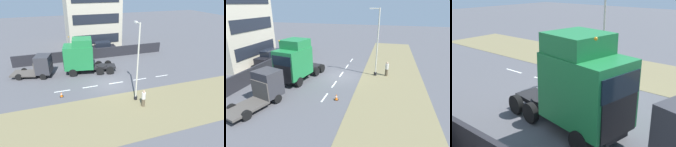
{
  "view_description": "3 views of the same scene",
  "coord_description": "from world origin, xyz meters",
  "views": [
    {
      "loc": [
        -19.03,
        5.99,
        10.78
      ],
      "look_at": [
        -1.2,
        0.2,
        1.93
      ],
      "focal_mm": 30.0,
      "sensor_mm": 36.0,
      "label": 1
    },
    {
      "loc": [
        -5.34,
        20.46,
        8.26
      ],
      "look_at": [
        -0.35,
        2.2,
        1.18
      ],
      "focal_mm": 30.0,
      "sensor_mm": 36.0,
      "label": 2
    },
    {
      "loc": [
        13.81,
        9.57,
        6.76
      ],
      "look_at": [
        1.71,
        -0.49,
        1.6
      ],
      "focal_mm": 45.0,
      "sensor_mm": 36.0,
      "label": 3
    }
  ],
  "objects": [
    {
      "name": "lane_markings",
      "position": [
        0.0,
        -0.7,
        0.0
      ],
      "size": [
        0.16,
        14.6,
        0.0
      ],
      "color": "white",
      "rests_on": "ground"
    },
    {
      "name": "pedestrian",
      "position": [
        -5.4,
        -1.65,
        0.87
      ],
      "size": [
        0.39,
        0.39,
        1.77
      ],
      "color": "brown",
      "rests_on": "ground"
    },
    {
      "name": "lamp_post",
      "position": [
        -4.02,
        -1.44,
        3.63
      ],
      "size": [
        1.29,
        0.34,
        7.87
      ],
      "color": "black",
      "rests_on": "ground"
    },
    {
      "name": "lorry_cab",
      "position": [
        4.37,
        2.74,
        2.36
      ],
      "size": [
        3.61,
        7.01,
        4.85
      ],
      "rotation": [
        0.0,
        0.0,
        -0.17
      ],
      "color": "black",
      "rests_on": "ground"
    },
    {
      "name": "boundary_wall",
      "position": [
        9.0,
        0.0,
        0.83
      ],
      "size": [
        0.25,
        24.0,
        1.67
      ],
      "color": "#232328",
      "rests_on": "ground"
    },
    {
      "name": "grass_verge",
      "position": [
        -6.0,
        0.0,
        0.01
      ],
      "size": [
        7.0,
        44.0,
        0.01
      ],
      "color": "olive",
      "rests_on": "ground"
    },
    {
      "name": "ground_plane",
      "position": [
        0.0,
        0.0,
        0.0
      ],
      "size": [
        120.0,
        120.0,
        0.0
      ],
      "primitive_type": "plane",
      "color": "#515156",
      "rests_on": "ground"
    }
  ]
}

